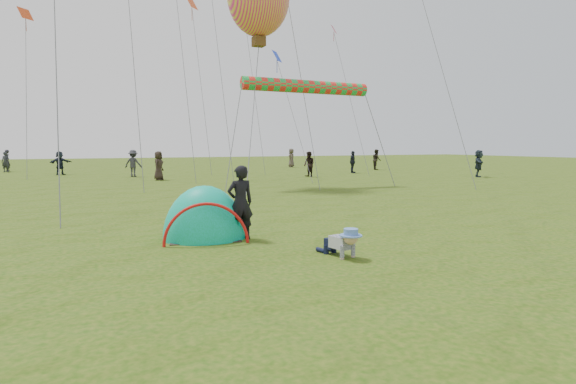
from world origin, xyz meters
name	(u,v)px	position (x,y,z in m)	size (l,w,h in m)	color
ground	(345,264)	(0.00, 0.00, 0.00)	(140.00, 140.00, 0.00)	#1A4509
crawling_toddler	(343,242)	(0.23, 0.48, 0.29)	(0.54, 0.77, 0.59)	black
popup_tent	(205,238)	(-1.73, 3.24, 0.00)	(1.87, 1.54, 2.42)	#019B4D
standing_adult	(240,203)	(-1.02, 2.81, 0.83)	(0.61, 0.40, 1.67)	black
crowd_person_0	(7,161)	(-9.72, 35.13, 0.86)	(0.63, 0.41, 1.73)	black
crowd_person_1	(377,160)	(18.53, 24.93, 0.87)	(0.85, 0.66, 1.74)	black
crowd_person_2	(353,162)	(14.22, 21.94, 0.83)	(0.97, 0.41, 1.66)	black
crowd_person_4	(159,166)	(-0.08, 21.02, 0.87)	(0.85, 0.55, 1.74)	#2C211D
crowd_person_5	(479,163)	(19.55, 15.01, 0.89)	(1.65, 0.53, 1.78)	#1F2933
crowd_person_9	(133,163)	(-1.16, 24.68, 0.89)	(1.15, 0.66, 1.78)	#2E2D35
crowd_person_10	(291,158)	(13.81, 31.96, 0.88)	(0.86, 0.56, 1.76)	#463C34
crowd_person_11	(60,163)	(-5.69, 28.93, 0.84)	(1.56, 0.50, 1.68)	black
crowd_person_12	(6,162)	(-9.66, 33.99, 0.79)	(0.58, 0.38, 1.58)	#26282F
crowd_person_13	(309,164)	(9.39, 19.68, 0.84)	(0.82, 0.64, 1.68)	black
balloon_kite	(258,1)	(3.99, 14.72, 9.14)	(3.09, 3.09, 4.33)	yellow
rainbow_tube_kite	(307,87)	(6.00, 13.40, 4.96)	(0.64, 0.64, 6.70)	red
diamond_kite_5	(334,29)	(13.61, 23.89, 10.86)	(0.71, 0.71, 0.00)	#C7445F
diamond_kite_6	(25,14)	(-7.34, 29.65, 11.03)	(0.93, 0.93, 0.00)	red
diamond_kite_7	(192,3)	(3.89, 28.73, 12.90)	(1.05, 1.05, 0.00)	#DB4D22
diamond_kite_10	(277,56)	(7.39, 20.35, 7.75)	(0.82, 0.82, 0.00)	blue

